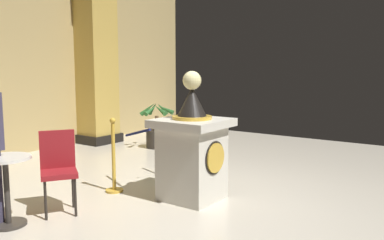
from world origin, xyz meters
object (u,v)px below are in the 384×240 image
at_px(pedestal_clock, 192,150).
at_px(cafe_table, 6,182).
at_px(cafe_chair_red, 58,164).
at_px(potted_palm_right, 157,132).
at_px(stanchion_near, 201,154).
at_px(stanchion_far, 114,166).

distance_m(pedestal_clock, cafe_table, 2.18).
xyz_separation_m(pedestal_clock, cafe_chair_red, (-1.29, 1.01, -0.07)).
relative_size(potted_palm_right, cafe_table, 1.34).
bearing_deg(potted_palm_right, pedestal_clock, -132.15).
distance_m(stanchion_near, potted_palm_right, 2.46).
xyz_separation_m(cafe_table, cafe_chair_red, (0.59, -0.09, 0.09)).
relative_size(stanchion_near, stanchion_far, 0.98).
height_order(stanchion_near, cafe_chair_red, stanchion_near).
distance_m(pedestal_clock, cafe_chair_red, 1.64).
bearing_deg(cafe_chair_red, cafe_table, 171.65).
relative_size(stanchion_far, cafe_chair_red, 1.07).
bearing_deg(pedestal_clock, potted_palm_right, 47.85).
height_order(stanchion_near, stanchion_far, stanchion_far).
bearing_deg(stanchion_near, pedestal_clock, -151.74).
bearing_deg(stanchion_far, stanchion_near, -20.40).
bearing_deg(pedestal_clock, stanchion_near, 28.26).
height_order(stanchion_near, potted_palm_right, potted_palm_right).
height_order(pedestal_clock, stanchion_far, pedestal_clock).
distance_m(potted_palm_right, cafe_chair_red, 3.98).
height_order(stanchion_far, potted_palm_right, stanchion_far).
relative_size(cafe_table, cafe_chair_red, 0.79).
bearing_deg(pedestal_clock, stanchion_far, 109.50).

